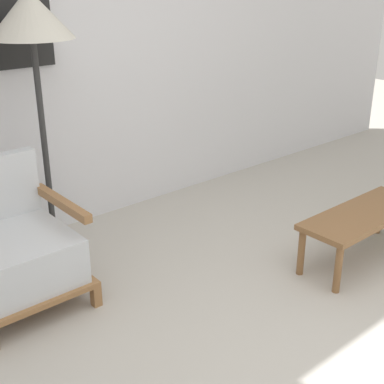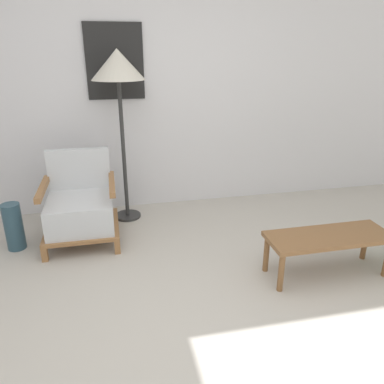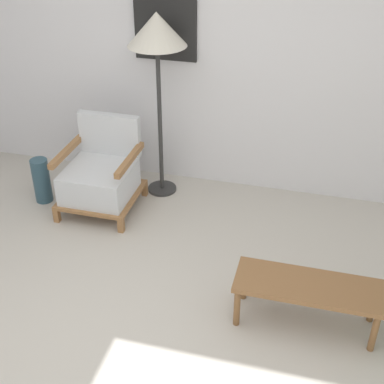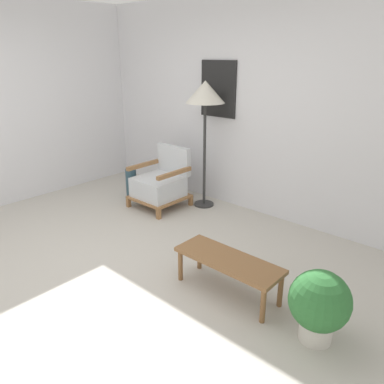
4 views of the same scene
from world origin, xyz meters
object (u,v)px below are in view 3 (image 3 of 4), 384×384
object	(u,v)px
floor_lamp	(157,36)
vase	(42,180)
coffee_table	(308,289)
armchair	(101,176)

from	to	relation	value
floor_lamp	vase	size ratio (longest dim) A/B	3.95
floor_lamp	coffee_table	size ratio (longest dim) A/B	1.73
armchair	coffee_table	distance (m)	2.14
floor_lamp	coffee_table	world-z (taller)	floor_lamp
armchair	vase	xyz separation A→B (m)	(-0.58, -0.05, -0.11)
armchair	coffee_table	xyz separation A→B (m)	(1.89, -1.00, -0.03)
armchair	floor_lamp	size ratio (longest dim) A/B	0.48
vase	coffee_table	bearing A→B (deg)	-21.14
floor_lamp	coffee_table	xyz separation A→B (m)	(1.46, -1.41, -1.18)
armchair	coffee_table	world-z (taller)	armchair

